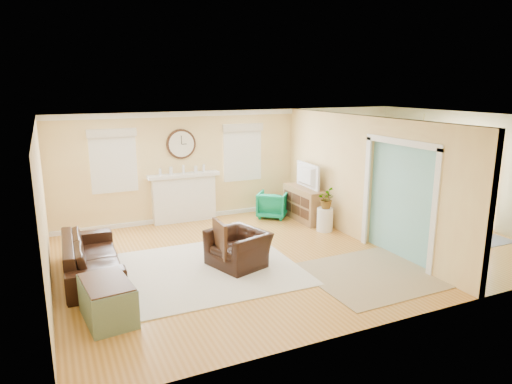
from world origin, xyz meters
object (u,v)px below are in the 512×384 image
Objects in this scene: green_chair at (273,205)px; credenza at (304,204)px; sofa at (91,257)px; dining_table at (420,217)px; eames_chair at (238,248)px.

credenza reaches higher than green_chair.
sofa is 4.79m from green_chair.
eames_chair is at bearing 87.54° from dining_table.
dining_table is at bearing 177.60° from green_chair.
dining_table is at bearing -41.13° from credenza.
sofa reaches higher than eames_chair.
eames_chair is 0.59× the size of dining_table.
sofa is 3.26× the size of green_chair.
green_chair is 0.52× the size of credenza.
green_chair is (4.41, 1.86, -0.02)m from sofa.
credenza is at bearing 43.35° from dining_table.
sofa is 1.69× the size of credenza.
green_chair is at bearing 137.69° from credenza.
eames_chair is at bearing -103.51° from sofa.
dining_table is at bearing 74.69° from eames_chair.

